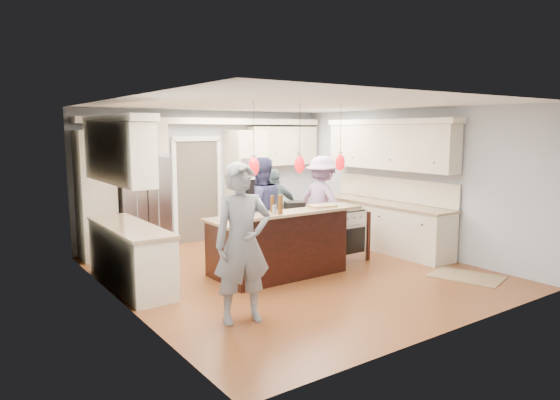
# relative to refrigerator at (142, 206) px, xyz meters

# --- Properties ---
(ground_plane) EXTENTS (6.00, 6.00, 0.00)m
(ground_plane) POSITION_rel_refrigerator_xyz_m (1.55, -2.64, -0.90)
(ground_plane) COLOR brown
(ground_plane) RESTS_ON ground
(room_shell) EXTENTS (5.54, 6.04, 2.72)m
(room_shell) POSITION_rel_refrigerator_xyz_m (1.55, -2.64, 0.92)
(room_shell) COLOR #B2BCC6
(room_shell) RESTS_ON ground
(refrigerator) EXTENTS (0.90, 0.70, 1.80)m
(refrigerator) POSITION_rel_refrigerator_xyz_m (0.00, 0.00, 0.00)
(refrigerator) COLOR #B7B7BC
(refrigerator) RESTS_ON ground
(oven_column) EXTENTS (0.72, 0.69, 2.30)m
(oven_column) POSITION_rel_refrigerator_xyz_m (2.30, 0.03, 0.25)
(oven_column) COLOR beige
(oven_column) RESTS_ON ground
(back_upper_cabinets) EXTENTS (5.30, 0.61, 2.54)m
(back_upper_cabinets) POSITION_rel_refrigerator_xyz_m (0.80, 0.12, 0.77)
(back_upper_cabinets) COLOR beige
(back_upper_cabinets) RESTS_ON ground
(right_counter_run) EXTENTS (0.64, 3.10, 2.51)m
(right_counter_run) POSITION_rel_refrigerator_xyz_m (3.99, -2.34, 0.16)
(right_counter_run) COLOR beige
(right_counter_run) RESTS_ON ground
(left_cabinets) EXTENTS (0.64, 2.30, 2.51)m
(left_cabinets) POSITION_rel_refrigerator_xyz_m (-0.89, -1.84, 0.16)
(left_cabinets) COLOR beige
(left_cabinets) RESTS_ON ground
(kitchen_island) EXTENTS (2.10, 1.46, 1.12)m
(kitchen_island) POSITION_rel_refrigerator_xyz_m (1.30, -2.57, -0.41)
(kitchen_island) COLOR black
(kitchen_island) RESTS_ON ground
(island_range) EXTENTS (0.82, 0.71, 0.92)m
(island_range) POSITION_rel_refrigerator_xyz_m (2.71, -2.49, -0.44)
(island_range) COLOR #B7B7BC
(island_range) RESTS_ON ground
(pendant_lights) EXTENTS (1.75, 0.15, 1.03)m
(pendant_lights) POSITION_rel_refrigerator_xyz_m (1.30, -3.15, 0.90)
(pendant_lights) COLOR black
(pendant_lights) RESTS_ON ground
(person_bar_end) EXTENTS (0.79, 0.61, 1.93)m
(person_bar_end) POSITION_rel_refrigerator_xyz_m (-0.19, -3.99, 0.07)
(person_bar_end) COLOR slate
(person_bar_end) RESTS_ON ground
(person_far_left) EXTENTS (0.99, 0.83, 1.84)m
(person_far_left) POSITION_rel_refrigerator_xyz_m (1.48, -1.79, 0.02)
(person_far_left) COLOR navy
(person_far_left) RESTS_ON ground
(person_far_right) EXTENTS (0.99, 0.73, 1.56)m
(person_far_right) POSITION_rel_refrigerator_xyz_m (2.31, -1.04, -0.12)
(person_far_right) COLOR #425A5C
(person_far_right) RESTS_ON ground
(person_range_side) EXTENTS (0.84, 1.25, 1.80)m
(person_range_side) POSITION_rel_refrigerator_xyz_m (3.15, -1.47, -0.00)
(person_range_side) COLOR #A583B0
(person_range_side) RESTS_ON ground
(floor_rug) EXTENTS (1.00, 1.23, 0.01)m
(floor_rug) POSITION_rel_refrigerator_xyz_m (3.64, -4.45, -0.89)
(floor_rug) COLOR #977F52
(floor_rug) RESTS_ON ground
(water_bottle) EXTENTS (0.08, 0.08, 0.28)m
(water_bottle) POSITION_rel_refrigerator_xyz_m (0.35, -3.13, 0.36)
(water_bottle) COLOR silver
(water_bottle) RESTS_ON kitchen_island
(beer_bottle_a) EXTENTS (0.08, 0.08, 0.27)m
(beer_bottle_a) POSITION_rel_refrigerator_xyz_m (0.49, -3.10, 0.35)
(beer_bottle_a) COLOR #4B290D
(beer_bottle_a) RESTS_ON kitchen_island
(beer_bottle_b) EXTENTS (0.07, 0.07, 0.27)m
(beer_bottle_b) POSITION_rel_refrigerator_xyz_m (0.85, -3.29, 0.36)
(beer_bottle_b) COLOR #4B290D
(beer_bottle_b) RESTS_ON kitchen_island
(beer_bottle_c) EXTENTS (0.07, 0.07, 0.24)m
(beer_bottle_c) POSITION_rel_refrigerator_xyz_m (0.86, -3.08, 0.34)
(beer_bottle_c) COLOR #4B290D
(beer_bottle_c) RESTS_ON kitchen_island
(drink_can) EXTENTS (0.09, 0.09, 0.13)m
(drink_can) POSITION_rel_refrigerator_xyz_m (0.79, -3.23, 0.28)
(drink_can) COLOR #B7B7BC
(drink_can) RESTS_ON kitchen_island
(cutting_board) EXTENTS (0.43, 0.33, 0.03)m
(cutting_board) POSITION_rel_refrigerator_xyz_m (1.78, -3.11, 0.24)
(cutting_board) COLOR tan
(cutting_board) RESTS_ON kitchen_island
(pot_large) EXTENTS (0.21, 0.21, 0.13)m
(pot_large) POSITION_rel_refrigerator_xyz_m (2.49, -2.50, 0.08)
(pot_large) COLOR #B7B7BC
(pot_large) RESTS_ON island_range
(pot_small) EXTENTS (0.21, 0.21, 0.11)m
(pot_small) POSITION_rel_refrigerator_xyz_m (2.74, -2.51, 0.07)
(pot_small) COLOR #B7B7BC
(pot_small) RESTS_ON island_range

